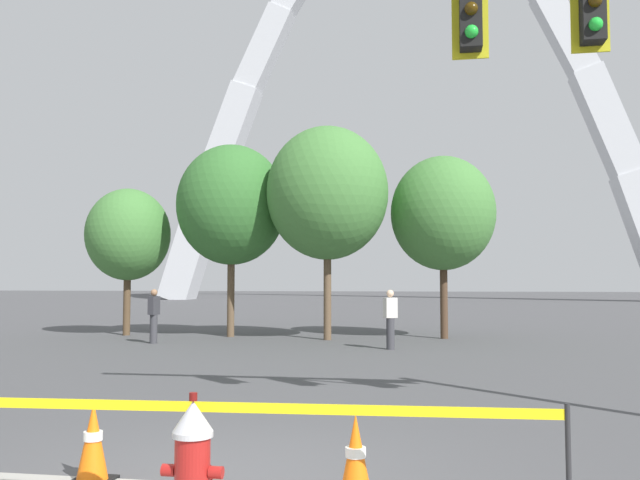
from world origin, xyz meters
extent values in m
cylinder|color=maroon|center=(0.11, -1.18, 0.36)|extent=(0.26, 0.26, 0.62)
cylinder|color=#B7B7BC|center=(0.11, -1.18, 0.69)|extent=(0.30, 0.30, 0.04)
cone|color=#B7B7BC|center=(0.11, -1.18, 0.82)|extent=(0.30, 0.30, 0.22)
cylinder|color=#5E0F0D|center=(0.11, -1.18, 0.96)|extent=(0.06, 0.06, 0.06)
cylinder|color=maroon|center=(-0.07, -1.18, 0.42)|extent=(0.10, 0.09, 0.09)
cylinder|color=maroon|center=(0.29, -1.18, 0.42)|extent=(0.10, 0.09, 0.09)
cylinder|color=maroon|center=(0.11, -0.98, 0.33)|extent=(0.13, 0.14, 0.13)
cylinder|color=#5E0F0D|center=(0.11, -0.90, 0.33)|extent=(0.15, 0.03, 0.15)
cylinder|color=#232326|center=(2.82, -0.74, 0.46)|extent=(0.04, 0.04, 0.91)
cube|color=yellow|center=(-0.10, -0.90, 0.83)|extent=(5.84, 0.31, 0.08)
cone|color=orange|center=(-1.18, -0.22, 0.38)|extent=(0.28, 0.28, 0.70)
cylinder|color=white|center=(-1.18, -0.22, 0.42)|extent=(0.17, 0.17, 0.08)
cone|color=orange|center=(1.22, -0.41, 0.38)|extent=(0.28, 0.28, 0.70)
cylinder|color=white|center=(1.22, -0.41, 0.42)|extent=(0.17, 0.17, 0.08)
cube|color=black|center=(3.75, 2.13, 5.05)|extent=(0.26, 0.24, 0.90)
cube|color=gold|center=(3.75, 2.27, 5.05)|extent=(0.44, 0.03, 1.04)
sphere|color=#392706|center=(3.75, 2.00, 5.05)|extent=(0.16, 0.16, 0.16)
sphere|color=green|center=(3.75, 2.00, 4.77)|extent=(0.16, 0.16, 0.16)
cube|color=black|center=(2.35, 2.13, 5.05)|extent=(0.26, 0.24, 0.90)
cube|color=gold|center=(2.35, 2.27, 5.05)|extent=(0.44, 0.03, 1.04)
sphere|color=#392706|center=(2.35, 2.00, 5.05)|extent=(0.16, 0.16, 0.16)
sphere|color=green|center=(2.35, 2.00, 4.77)|extent=(0.16, 0.16, 0.16)
cube|color=silver|center=(-22.13, 59.36, 5.93)|extent=(6.66, 3.08, 12.87)
cube|color=silver|center=(-18.44, 59.36, 16.80)|extent=(6.36, 2.81, 10.96)
cube|color=silver|center=(-14.76, 59.36, 25.70)|extent=(6.03, 2.54, 9.07)
cube|color=silver|center=(14.76, 59.36, 25.70)|extent=(6.03, 2.54, 9.07)
cube|color=silver|center=(18.44, 59.36, 16.80)|extent=(6.36, 2.81, 10.96)
cylinder|color=brown|center=(-8.32, 15.33, 1.07)|extent=(0.24, 0.24, 2.14)
ellipsoid|color=#427A38|center=(-8.32, 15.33, 3.42)|extent=(2.85, 2.85, 3.13)
cylinder|color=brown|center=(-4.66, 15.32, 1.37)|extent=(0.24, 0.24, 2.73)
ellipsoid|color=#336B2D|center=(-4.66, 15.32, 4.37)|extent=(3.64, 3.64, 4.00)
cylinder|color=brown|center=(-1.33, 14.67, 1.44)|extent=(0.24, 0.24, 2.88)
ellipsoid|color=#427A38|center=(-1.33, 14.67, 4.60)|extent=(3.84, 3.84, 4.22)
cylinder|color=#473323|center=(2.27, 15.72, 1.25)|extent=(0.24, 0.24, 2.51)
ellipsoid|color=#427A38|center=(2.27, 15.72, 4.01)|extent=(3.34, 3.34, 3.68)
cylinder|color=#38383D|center=(-6.19, 12.66, 0.42)|extent=(0.22, 0.22, 0.84)
cube|color=#333338|center=(-6.19, 12.66, 1.11)|extent=(0.27, 0.37, 0.54)
sphere|color=#936B4C|center=(-6.19, 12.66, 1.49)|extent=(0.20, 0.20, 0.20)
cylinder|color=#38383D|center=(0.78, 12.05, 0.42)|extent=(0.22, 0.22, 0.84)
cube|color=beige|center=(0.78, 12.05, 1.11)|extent=(0.39, 0.35, 0.54)
sphere|color=beige|center=(0.78, 12.05, 1.49)|extent=(0.20, 0.20, 0.20)
camera|label=1|loc=(1.84, -5.90, 1.80)|focal=37.33mm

